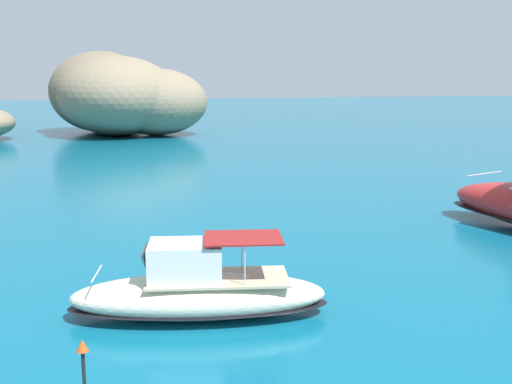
% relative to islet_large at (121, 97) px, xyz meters
% --- Properties ---
extents(islet_large, '(19.38, 21.29, 9.02)m').
position_rel_islet_large_xyz_m(islet_large, '(0.00, 0.00, 0.00)').
color(islet_large, '#84755B').
rests_on(islet_large, ground).
extents(motorboat_cream, '(6.56, 3.55, 1.97)m').
position_rel_islet_large_xyz_m(motorboat_cream, '(-5.78, -53.71, -3.41)').
color(motorboat_cream, beige).
rests_on(motorboat_cream, ground).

